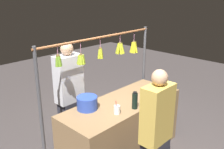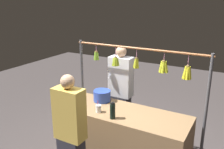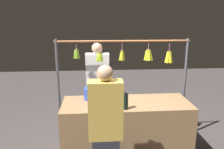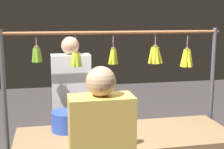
% 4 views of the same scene
% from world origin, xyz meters
% --- Properties ---
extents(display_rack, '(2.17, 0.15, 1.78)m').
position_xyz_m(display_rack, '(-0.06, -0.43, 1.28)').
color(display_rack, '#4C4C51').
rests_on(display_rack, ground).
extents(water_bottle, '(0.08, 0.08, 0.24)m').
position_xyz_m(water_bottle, '(0.05, 0.25, 0.98)').
color(water_bottle, black).
rests_on(water_bottle, market_counter).
extents(blue_bucket, '(0.28, 0.28, 0.18)m').
position_xyz_m(blue_bucket, '(0.50, -0.19, 0.96)').
color(blue_bucket, '#2D49B2').
rests_on(blue_bucket, market_counter).
extents(drink_cup, '(0.08, 0.08, 0.18)m').
position_xyz_m(drink_cup, '(0.33, 0.18, 0.93)').
color(drink_cup, silver).
rests_on(drink_cup, market_counter).
extents(vendor_person, '(0.40, 0.22, 1.69)m').
position_xyz_m(vendor_person, '(0.42, -0.69, 0.83)').
color(vendor_person, '#2D2D38').
rests_on(vendor_person, ground).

